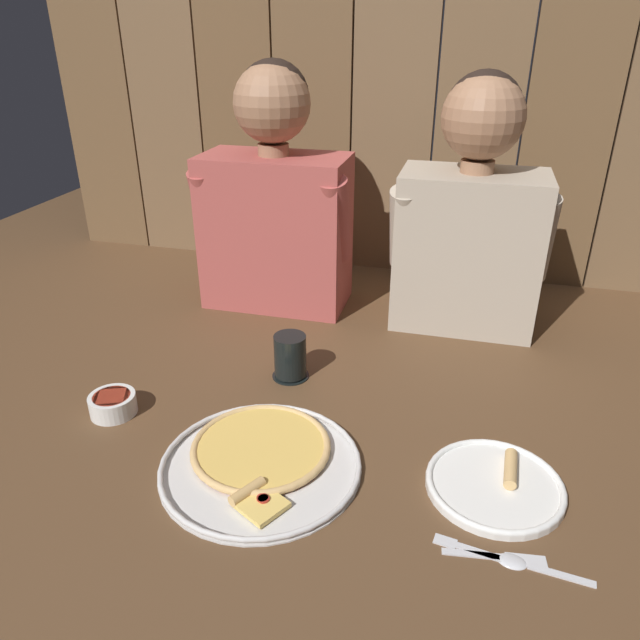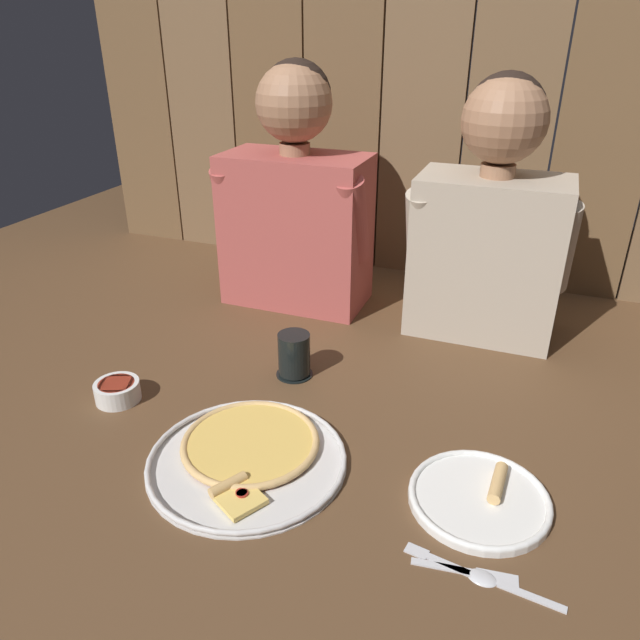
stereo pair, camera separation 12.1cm
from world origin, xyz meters
TOP-DOWN VIEW (x-y plane):
  - ground_plane at (0.00, 0.00)m, footprint 3.20×3.20m
  - pizza_tray at (-0.07, -0.14)m, footprint 0.36×0.36m
  - dinner_plate at (0.35, -0.11)m, footprint 0.24×0.24m
  - drinking_glass at (-0.10, 0.15)m, footprint 0.08×0.08m
  - dipping_bowl at (-0.41, -0.07)m, footprint 0.09×0.09m
  - table_fork at (0.31, -0.25)m, footprint 0.13×0.04m
  - table_knife at (0.35, -0.26)m, footprint 0.16×0.04m
  - table_spoon at (0.40, -0.26)m, footprint 0.14×0.04m
  - diner_left at (-0.26, 0.54)m, footprint 0.42×0.22m
  - diner_right at (0.26, 0.54)m, footprint 0.39×0.22m
  - wooden_backdrop_wall at (0.00, 0.88)m, footprint 2.19×0.03m

SIDE VIEW (x-z plane):
  - ground_plane at x=0.00m, z-range 0.00..0.00m
  - table_knife at x=0.35m, z-range 0.00..0.00m
  - table_fork at x=0.31m, z-range 0.00..0.01m
  - table_spoon at x=0.40m, z-range 0.00..0.01m
  - dinner_plate at x=0.35m, z-range -0.01..0.03m
  - pizza_tray at x=-0.07m, z-range 0.00..0.02m
  - dipping_bowl at x=-0.41m, z-range 0.00..0.04m
  - drinking_glass at x=-0.10m, z-range 0.00..0.10m
  - diner_right at x=0.26m, z-range -0.02..0.61m
  - diner_left at x=-0.26m, z-range -0.02..0.62m
  - wooden_backdrop_wall at x=0.00m, z-range 0.00..1.31m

